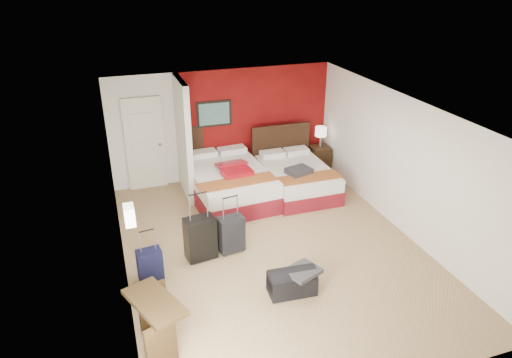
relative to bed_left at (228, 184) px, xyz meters
name	(u,v)px	position (x,y,z in m)	size (l,w,h in m)	color
ground	(272,248)	(0.21, -2.11, -0.33)	(6.50, 6.50, 0.00)	tan
room_walls	(174,163)	(-1.20, -0.69, 0.93)	(5.02, 6.52, 2.50)	white
red_accent_panel	(255,122)	(0.96, 1.12, 0.92)	(3.50, 0.04, 2.50)	maroon
partition_wall	(184,139)	(-0.79, 0.50, 0.92)	(0.12, 1.20, 2.50)	silver
entry_door	(145,144)	(-1.54, 1.09, 0.69)	(0.82, 0.06, 2.05)	silver
bed_left	(228,184)	(0.00, 0.00, 0.00)	(1.55, 2.21, 0.66)	silver
bed_right	(297,180)	(1.50, -0.18, -0.05)	(1.34, 1.91, 0.57)	white
red_suitcase_open	(234,168)	(0.10, -0.10, 0.38)	(0.61, 0.84, 0.10)	#A10D1B
jacket_bundle	(299,171)	(1.40, -0.48, 0.30)	(0.49, 0.39, 0.12)	#36363B
nightstand	(319,159)	(2.44, 0.69, -0.02)	(0.44, 0.44, 0.62)	black
table_lamp	(321,137)	(2.44, 0.69, 0.53)	(0.27, 0.27, 0.48)	white
suitcase_black	(200,240)	(-1.05, -2.02, 0.04)	(0.50, 0.31, 0.75)	black
suitcase_charcoal	(231,235)	(-0.50, -1.97, -0.01)	(0.43, 0.27, 0.64)	black
suitcase_navy	(150,266)	(-1.93, -2.35, -0.07)	(0.38, 0.23, 0.52)	black
duffel_bag	(292,283)	(0.06, -3.35, -0.15)	(0.71, 0.38, 0.36)	black
jacket_draped	(303,271)	(0.21, -3.40, 0.06)	(0.48, 0.41, 0.06)	#343539
desk	(157,324)	(-2.02, -3.83, 0.05)	(0.46, 0.92, 0.77)	#2F1F0F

